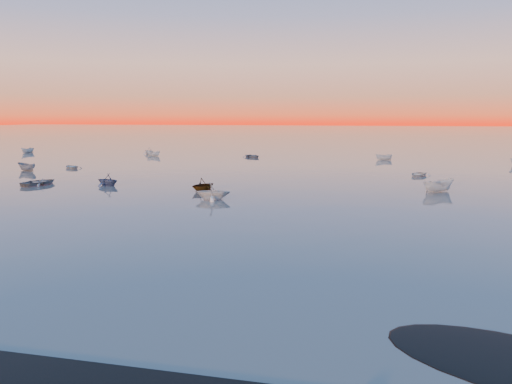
% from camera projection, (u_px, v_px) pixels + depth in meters
% --- Properties ---
extents(ground, '(600.00, 600.00, 0.00)m').
position_uv_depth(ground, '(311.00, 151.00, 116.76)').
color(ground, slate).
rests_on(ground, ground).
extents(moored_fleet, '(124.00, 58.00, 1.20)m').
position_uv_depth(moored_fleet, '(271.00, 173.00, 71.52)').
color(moored_fleet, white).
rests_on(moored_fleet, ground).
extents(boat_near_center, '(3.83, 4.21, 1.39)m').
position_uv_depth(boat_near_center, '(438.00, 192.00, 53.28)').
color(boat_near_center, white).
rests_on(boat_near_center, ground).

